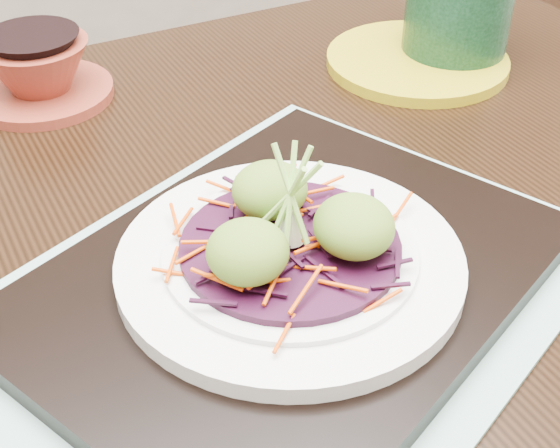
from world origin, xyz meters
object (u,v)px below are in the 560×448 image
object	(u,v)px
white_plate	(290,260)
terracotta_bowl_set	(39,73)
dining_table	(203,333)
serving_tray	(290,278)
yellow_plate	(417,61)
green_jar	(460,0)

from	to	relation	value
white_plate	terracotta_bowl_set	world-z (taller)	terracotta_bowl_set
dining_table	terracotta_bowl_set	bearing A→B (deg)	98.18
serving_tray	yellow_plate	distance (m)	0.41
serving_tray	white_plate	distance (m)	0.02
white_plate	yellow_plate	xyz separation A→B (m)	(0.28, 0.30, -0.02)
dining_table	serving_tray	world-z (taller)	serving_tray
dining_table	yellow_plate	distance (m)	0.41
serving_tray	green_jar	world-z (taller)	green_jar
dining_table	yellow_plate	world-z (taller)	yellow_plate
green_jar	serving_tray	bearing A→B (deg)	-136.59
dining_table	yellow_plate	xyz separation A→B (m)	(0.32, 0.22, 0.11)
serving_tray	white_plate	size ratio (longest dim) A/B	1.54
dining_table	white_plate	world-z (taller)	white_plate
yellow_plate	green_jar	size ratio (longest dim) A/B	1.49
dining_table	white_plate	distance (m)	0.16
dining_table	serving_tray	size ratio (longest dim) A/B	3.42
yellow_plate	serving_tray	bearing A→B (deg)	-132.34
white_plate	yellow_plate	world-z (taller)	white_plate
serving_tray	terracotta_bowl_set	world-z (taller)	terracotta_bowl_set
yellow_plate	white_plate	bearing A→B (deg)	-132.34
yellow_plate	green_jar	bearing A→B (deg)	4.34
dining_table	green_jar	size ratio (longest dim) A/B	9.62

